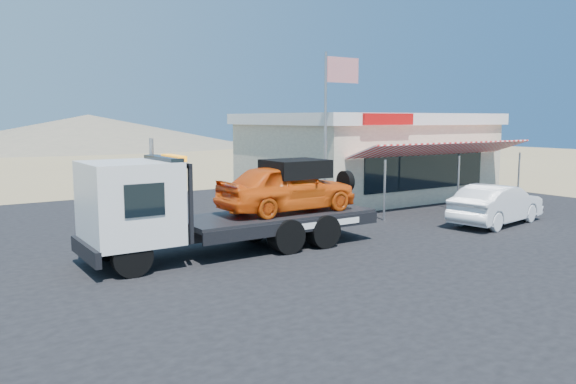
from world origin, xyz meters
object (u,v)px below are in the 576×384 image
object	(u,v)px
white_sedan	(497,204)
flagpole	(331,116)
tow_truck	(229,200)
jerky_store	(364,154)

from	to	relation	value
white_sedan	flagpole	distance (m)	6.58
white_sedan	flagpole	bearing A→B (deg)	38.13
tow_truck	jerky_store	size ratio (longest dim) A/B	0.79
tow_truck	jerky_store	distance (m)	13.00
jerky_store	flagpole	xyz separation A→B (m)	(-5.57, -4.47, 1.77)
flagpole	tow_truck	bearing A→B (deg)	-155.42
white_sedan	flagpole	size ratio (longest dim) A/B	0.71
tow_truck	jerky_store	bearing A→B (deg)	32.34
jerky_store	flagpole	size ratio (longest dim) A/B	1.73
white_sedan	jerky_store	distance (m)	8.61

